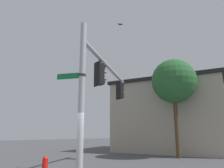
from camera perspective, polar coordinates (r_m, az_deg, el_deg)
signal_pole at (r=8.05m, az=-8.19°, el=-3.75°), size 0.24×0.24×6.11m
mast_arm at (r=12.06m, az=-0.86°, el=4.42°), size 5.07×5.91×0.21m
traffic_light_nearest_pole at (r=10.38m, az=-3.15°, el=2.63°), size 0.54×0.49×1.31m
traffic_light_mid_inner at (r=14.68m, az=2.31°, el=-1.85°), size 0.54×0.49×1.31m
street_name_sign at (r=8.34m, az=-9.90°, el=2.21°), size 0.96×0.84×0.22m
bird_flying at (r=12.06m, az=2.27°, el=15.70°), size 0.22×0.31×0.08m
storefront_building at (r=21.47m, az=15.84°, el=-8.42°), size 12.34×11.90×6.35m
tree_by_storefront at (r=16.53m, az=16.25°, el=0.65°), size 3.29×3.29×7.14m
fire_hydrant at (r=9.85m, az=-17.54°, el=-20.30°), size 0.35×0.24×0.82m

